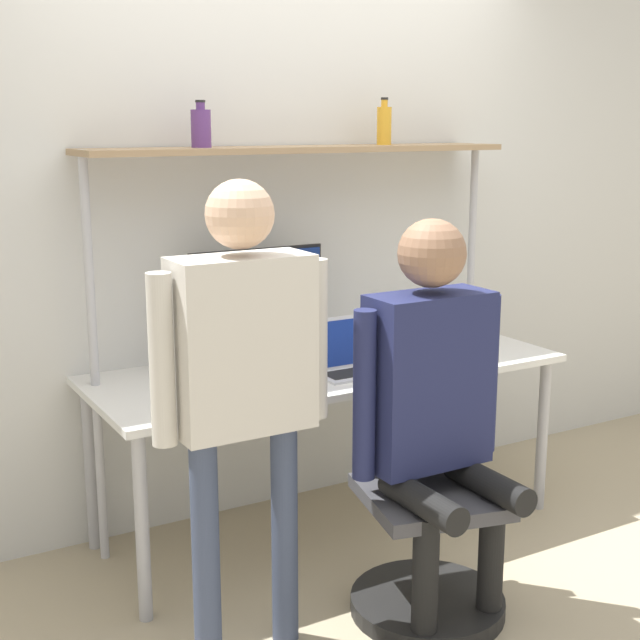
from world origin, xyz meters
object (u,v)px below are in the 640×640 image
Objects in this scene: bottle_purple at (201,127)px; laptop at (348,357)px; office_chair at (425,534)px; person_standing at (243,363)px; person_seated at (434,388)px; monitor at (258,301)px; cell_phone at (405,364)px; bottle_amber at (384,125)px.

laptop is at bearing -34.16° from bottle_purple.
person_standing is at bearing 174.61° from office_chair.
person_seated is at bearing -8.96° from person_standing.
laptop reaches higher than office_chair.
bottle_purple reaches higher than monitor.
monitor is 4.07× the size of cell_phone.
monitor is 3.33× the size of bottle_purple.
bottle_amber is (0.64, 0.02, 0.73)m from monitor.
monitor is 1.93× the size of laptop.
monitor is 0.66× the size of office_chair.
person_seated is (-0.01, -0.04, 0.56)m from office_chair.
monitor is at bearing 101.04° from person_seated.
bottle_purple is (0.25, 0.89, 0.72)m from person_standing.
bottle_amber reaches higher than bottle_purple.
bottle_purple is (-0.74, 0.37, 0.98)m from cell_phone.
person_standing is (-0.48, -0.87, -0.00)m from monitor.
monitor is 1.20m from office_chair.
person_standing reaches higher than laptop.
office_chair is 0.59× the size of person_standing.
cell_phone is 0.16× the size of office_chair.
office_chair is at bearing -65.70° from bottle_purple.
cell_phone is (0.51, -0.36, -0.26)m from monitor.
monitor is 0.97m from bottle_amber.
person_seated is 1.39m from bottle_purple.
cell_phone is 0.80m from office_chair.
person_seated is 7.79× the size of bottle_purple.
bottle_amber reaches higher than office_chair.
office_chair is 1.79m from bottle_amber.
office_chair is at bearing -114.80° from bottle_amber.
person_seated is at bearing -78.96° from monitor.
laptop is 1.72× the size of bottle_purple.
bottle_amber is (1.12, 0.89, 0.73)m from person_standing.
monitor reaches higher than office_chair.
person_standing is at bearing -152.66° from cell_phone.
monitor reaches higher than cell_phone.
bottle_amber is at bearing 38.36° from person_standing.
person_standing is (-0.68, 0.06, 0.72)m from office_chair.
person_seated is at bearing -102.79° from office_chair.
cell_phone is 0.82× the size of bottle_purple.
cell_phone is 0.73× the size of bottle_amber.
office_chair is 0.99m from person_standing.
bottle_amber reaches higher than person_seated.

